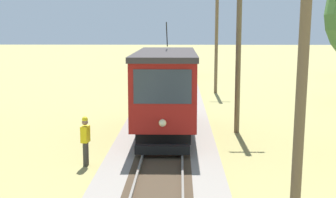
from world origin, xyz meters
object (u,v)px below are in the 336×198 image
object	(u,v)px
track_worker	(85,139)
utility_pole_near_tram	(301,96)
utility_pole_far	(217,36)
red_tram	(166,88)
utility_pole_mid	(238,54)
freight_car	(174,60)

from	to	relation	value
track_worker	utility_pole_near_tram	bearing A→B (deg)	144.38
utility_pole_near_tram	utility_pole_far	distance (m)	24.34
red_tram	utility_pole_far	xyz separation A→B (m)	(3.29, 13.91, 2.02)
red_tram	track_worker	xyz separation A→B (m)	(-2.71, -4.62, -1.21)
utility_pole_near_tram	utility_pole_mid	xyz separation A→B (m)	(0.00, 11.25, 0.28)
track_worker	utility_pole_mid	bearing A→B (deg)	-129.29
freight_car	track_worker	world-z (taller)	freight_car
freight_car	utility_pole_far	xyz separation A→B (m)	(3.29, -12.50, 2.66)
utility_pole_near_tram	freight_car	bearing A→B (deg)	95.10
red_tram	utility_pole_mid	xyz separation A→B (m)	(3.29, 0.84, 1.48)
red_tram	utility_pole_near_tram	size ratio (longest dim) A/B	1.29
utility_pole_mid	utility_pole_far	xyz separation A→B (m)	(-0.00, 13.07, 0.55)
utility_pole_far	red_tram	bearing A→B (deg)	-103.29
utility_pole_mid	track_worker	world-z (taller)	utility_pole_mid
utility_pole_near_tram	track_worker	xyz separation A→B (m)	(-6.00, 5.80, -2.41)
red_tram	track_worker	distance (m)	5.49
red_tram	freight_car	size ratio (longest dim) A/B	1.64
utility_pole_mid	utility_pole_far	size ratio (longest dim) A/B	0.87
red_tram	utility_pole_far	bearing A→B (deg)	76.71
utility_pole_near_tram	utility_pole_mid	size ratio (longest dim) A/B	0.92
utility_pole_mid	utility_pole_near_tram	bearing A→B (deg)	-90.00
red_tram	utility_pole_near_tram	distance (m)	10.98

